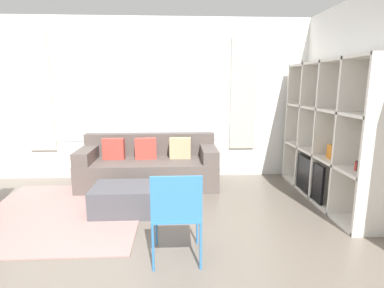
{
  "coord_description": "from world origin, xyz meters",
  "views": [
    {
      "loc": [
        0.57,
        -2.16,
        1.62
      ],
      "look_at": [
        0.76,
        1.66,
        0.85
      ],
      "focal_mm": 28.0,
      "sensor_mm": 36.0,
      "label": 1
    }
  ],
  "objects_px": {
    "shelving_unit": "(329,135)",
    "folding_chair": "(177,209)",
    "couch_main": "(149,166)",
    "ottoman": "(125,199)"
  },
  "relations": [
    {
      "from": "shelving_unit",
      "to": "folding_chair",
      "type": "height_order",
      "value": "shelving_unit"
    },
    {
      "from": "folding_chair",
      "to": "shelving_unit",
      "type": "bearing_deg",
      "value": -145.72
    },
    {
      "from": "shelving_unit",
      "to": "folding_chair",
      "type": "bearing_deg",
      "value": -145.72
    },
    {
      "from": "shelving_unit",
      "to": "couch_main",
      "type": "bearing_deg",
      "value": 163.0
    },
    {
      "from": "folding_chair",
      "to": "ottoman",
      "type": "bearing_deg",
      "value": -60.21
    },
    {
      "from": "shelving_unit",
      "to": "ottoman",
      "type": "xyz_separation_m",
      "value": [
        -2.75,
        -0.28,
        -0.76
      ]
    },
    {
      "from": "couch_main",
      "to": "ottoman",
      "type": "distance_m",
      "value": 1.08
    },
    {
      "from": "couch_main",
      "to": "ottoman",
      "type": "xyz_separation_m",
      "value": [
        -0.21,
        -1.05,
        -0.13
      ]
    },
    {
      "from": "couch_main",
      "to": "folding_chair",
      "type": "bearing_deg",
      "value": -78.59
    },
    {
      "from": "folding_chair",
      "to": "couch_main",
      "type": "bearing_deg",
      "value": -78.59
    }
  ]
}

